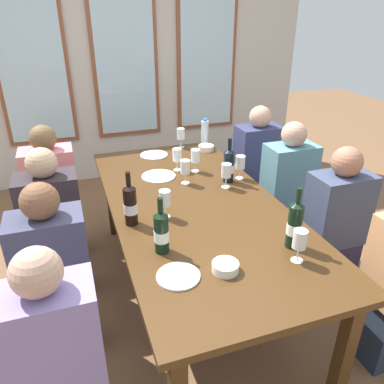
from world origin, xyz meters
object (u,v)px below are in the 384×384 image
wine_glass_6 (240,163)px  tasting_bowl_1 (225,267)px  wine_glass_5 (165,200)px  wine_glass_2 (195,157)px  wine_bottle_2 (229,165)px  water_bottle (205,133)px  seated_person_0 (56,281)px  wine_glass_4 (226,171)px  seated_person_4 (55,232)px  seated_person_1 (334,230)px  dining_table (195,212)px  seated_person_2 (54,198)px  white_plate_0 (159,176)px  wine_bottle_0 (130,205)px  seated_person_5 (287,193)px  wine_glass_1 (185,167)px  wine_glass_3 (300,241)px  white_plate_2 (178,276)px  wine_bottle_1 (295,224)px  seated_person_6 (58,367)px  seated_person_3 (256,169)px  tasting_bowl_0 (206,148)px  white_plate_1 (154,155)px  wine_bottle_3 (161,232)px  wine_glass_7 (177,156)px

wine_glass_6 → tasting_bowl_1: bearing=-118.9°
tasting_bowl_1 → wine_glass_5: 0.60m
tasting_bowl_1 → wine_glass_2: wine_glass_2 is taller
wine_bottle_2 → water_bottle: size_ratio=1.33×
wine_bottle_2 → seated_person_0: (-1.22, -0.46, -0.34)m
wine_glass_4 → seated_person_4: seated_person_4 is taller
seated_person_1 → dining_table: bearing=161.9°
wine_bottle_2 → seated_person_2: (-1.22, 0.57, -0.34)m
white_plate_0 → wine_glass_5: 0.61m
wine_bottle_0 → wine_glass_4: (0.71, 0.27, -0.00)m
tasting_bowl_1 → seated_person_5: 1.41m
wine_glass_1 → seated_person_0: seated_person_0 is taller
wine_glass_3 → seated_person_5: 1.24m
white_plate_2 → wine_bottle_1: wine_bottle_1 is taller
wine_bottle_2 → seated_person_6: seated_person_6 is taller
white_plate_0 → seated_person_4: size_ratio=0.22×
seated_person_5 → water_bottle: bearing=120.0°
white_plate_0 → seated_person_4: seated_person_4 is taller
seated_person_0 → seated_person_3: 2.05m
white_plate_0 → wine_glass_5: (-0.11, -0.59, 0.11)m
wine_bottle_0 → seated_person_1: size_ratio=0.29×
tasting_bowl_0 → seated_person_5: (0.46, -0.60, -0.24)m
dining_table → seated_person_6: seated_person_6 is taller
dining_table → seated_person_2: seated_person_2 is taller
wine_glass_6 → white_plate_2: bearing=-129.1°
wine_glass_6 → seated_person_4: (-1.31, 0.04, -0.34)m
wine_glass_3 → wine_glass_6: bearing=80.9°
wine_glass_1 → wine_glass_5: size_ratio=1.00×
wine_glass_3 → seated_person_3: seated_person_3 is taller
wine_glass_2 → wine_glass_3: 1.22m
water_bottle → white_plate_0: bearing=-135.7°
dining_table → seated_person_6: bearing=-137.6°
white_plate_0 → seated_person_3: seated_person_3 is taller
wine_glass_4 → wine_bottle_2: bearing=56.8°
tasting_bowl_1 → seated_person_5: bearing=45.5°
tasting_bowl_1 → wine_glass_6: bearing=61.1°
dining_table → white_plate_1: white_plate_1 is taller
seated_person_3 → wine_bottle_3: bearing=-134.0°
dining_table → wine_glass_6: (0.43, 0.25, 0.19)m
white_plate_1 → wine_glass_6: bearing=-54.1°
wine_bottle_1 → wine_glass_7: wine_bottle_1 is taller
wine_glass_4 → white_plate_1: bearing=112.8°
wine_bottle_3 → wine_glass_3: bearing=-26.0°
seated_person_2 → seated_person_3: same height
wine_glass_1 → wine_glass_6: size_ratio=1.00×
wine_bottle_1 → wine_glass_5: wine_bottle_1 is taller
wine_glass_3 → wine_bottle_3: bearing=154.0°
wine_bottle_2 → wine_glass_1: bearing=167.7°
white_plate_1 → wine_glass_5: (-0.18, -1.03, 0.11)m
white_plate_0 → white_plate_2: 1.16m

